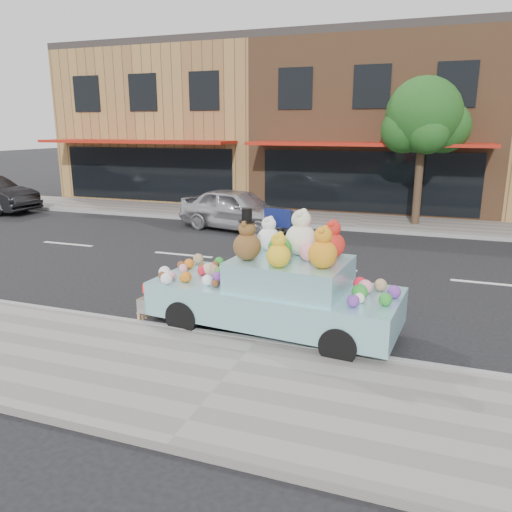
% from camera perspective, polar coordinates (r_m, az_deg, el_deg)
% --- Properties ---
extents(ground, '(120.00, 120.00, 0.00)m').
position_cam_1_polar(ground, '(12.96, 7.55, -1.36)').
color(ground, black).
rests_on(ground, ground).
extents(near_sidewalk, '(60.00, 3.00, 0.12)m').
position_cam_1_polar(near_sidewalk, '(7.14, -4.01, -14.49)').
color(near_sidewalk, gray).
rests_on(near_sidewalk, ground).
extents(far_sidewalk, '(60.00, 3.00, 0.12)m').
position_cam_1_polar(far_sidewalk, '(19.19, 11.72, 3.85)').
color(far_sidewalk, gray).
rests_on(far_sidewalk, ground).
extents(near_kerb, '(60.00, 0.12, 0.13)m').
position_cam_1_polar(near_kerb, '(8.39, 0.15, -9.80)').
color(near_kerb, gray).
rests_on(near_kerb, ground).
extents(far_kerb, '(60.00, 0.12, 0.13)m').
position_cam_1_polar(far_kerb, '(17.73, 11.02, 3.03)').
color(far_kerb, gray).
rests_on(far_kerb, ground).
extents(storefront_left, '(10.00, 9.80, 7.30)m').
position_cam_1_polar(storefront_left, '(27.24, -8.04, 14.66)').
color(storefront_left, '#9D7741').
rests_on(storefront_left, ground).
extents(storefront_mid, '(10.00, 9.80, 7.30)m').
position_cam_1_polar(storefront_mid, '(24.31, 14.08, 14.41)').
color(storefront_mid, brown).
rests_on(storefront_mid, ground).
extents(street_tree, '(3.00, 2.70, 5.22)m').
position_cam_1_polar(street_tree, '(18.76, 18.66, 14.33)').
color(street_tree, '#38281C').
rests_on(street_tree, ground).
extents(car_silver, '(4.55, 2.63, 1.46)m').
position_cam_1_polar(car_silver, '(17.52, -2.15, 5.36)').
color(car_silver, '#B4B3B8').
rests_on(car_silver, ground).
extents(art_car, '(4.62, 2.13, 2.23)m').
position_cam_1_polar(art_car, '(8.72, 2.31, -3.75)').
color(art_car, black).
rests_on(art_car, ground).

